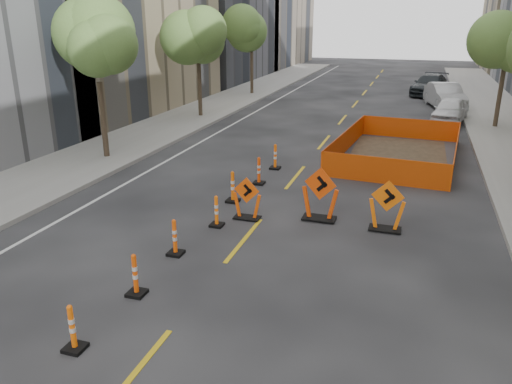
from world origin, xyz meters
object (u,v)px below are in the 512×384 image
(chevron_sign_right, at_px, (387,206))
(parked_car_mid, at_px, (445,96))
(channelizer_8, at_px, (275,157))
(chevron_sign_center, at_px, (320,194))
(channelizer_2, at_px, (72,328))
(parked_car_near, at_px, (450,110))
(channelizer_6, at_px, (233,187))
(chevron_sign_left, at_px, (247,198))
(channelizer_7, at_px, (259,171))
(channelizer_5, at_px, (216,211))
(parked_car_far, at_px, (430,85))
(channelizer_3, at_px, (135,275))
(channelizer_4, at_px, (175,237))

(chevron_sign_right, height_order, parked_car_mid, parked_car_mid)
(channelizer_8, xyz_separation_m, chevron_sign_center, (2.75, -4.79, 0.32))
(channelizer_2, bearing_deg, parked_car_near, 73.20)
(channelizer_6, relative_size, parked_car_mid, 0.21)
(channelizer_6, relative_size, chevron_sign_left, 0.80)
(channelizer_7, distance_m, channelizer_8, 2.07)
(channelizer_2, distance_m, channelizer_5, 6.20)
(parked_car_far, bearing_deg, channelizer_8, -93.14)
(channelizer_5, bearing_deg, channelizer_3, -93.26)
(channelizer_4, xyz_separation_m, channelizer_5, (0.31, 2.07, -0.02))
(channelizer_2, bearing_deg, parked_car_mid, 76.21)
(channelizer_7, bearing_deg, channelizer_5, -89.94)
(channelizer_2, xyz_separation_m, parked_car_near, (7.45, 24.67, 0.23))
(channelizer_4, height_order, channelizer_5, channelizer_4)
(channelizer_3, distance_m, channelizer_7, 8.27)
(chevron_sign_left, xyz_separation_m, chevron_sign_right, (4.08, 0.39, 0.09))
(channelizer_3, relative_size, parked_car_far, 0.18)
(channelizer_4, xyz_separation_m, channelizer_6, (0.05, 4.13, 0.04))
(channelizer_3, xyz_separation_m, chevron_sign_left, (0.90, 4.94, 0.17))
(channelizer_6, distance_m, parked_car_near, 18.00)
(channelizer_7, height_order, chevron_sign_right, chevron_sign_right)
(chevron_sign_left, bearing_deg, channelizer_6, 130.25)
(channelizer_8, distance_m, parked_car_near, 14.19)
(channelizer_5, bearing_deg, channelizer_7, 90.06)
(chevron_sign_left, xyz_separation_m, parked_car_near, (6.47, 17.66, 0.04))
(parked_car_far, bearing_deg, channelizer_6, -91.62)
(channelizer_4, distance_m, parked_car_mid, 26.74)
(channelizer_6, bearing_deg, parked_car_mid, 71.38)
(parked_car_near, bearing_deg, channelizer_6, -103.36)
(channelizer_7, relative_size, parked_car_near, 0.25)
(channelizer_8, bearing_deg, channelizer_6, -94.07)
(parked_car_far, bearing_deg, channelizer_3, -89.26)
(channelizer_7, xyz_separation_m, chevron_sign_right, (4.75, -2.92, 0.25))
(chevron_sign_center, relative_size, parked_car_far, 0.31)
(channelizer_7, height_order, chevron_sign_left, chevron_sign_left)
(channelizer_2, distance_m, parked_car_mid, 30.74)
(channelizer_3, height_order, parked_car_mid, parked_car_mid)
(channelizer_3, height_order, chevron_sign_right, chevron_sign_right)
(channelizer_3, height_order, channelizer_7, channelizer_7)
(channelizer_4, height_order, parked_car_mid, parked_car_mid)
(channelizer_5, relative_size, channelizer_6, 0.89)
(channelizer_6, height_order, channelizer_8, channelizer_6)
(channelizer_8, bearing_deg, parked_car_near, 59.94)
(channelizer_2, xyz_separation_m, channelizer_8, (0.35, 12.39, 0.04))
(channelizer_5, xyz_separation_m, channelizer_8, (0.03, 6.20, 0.04))
(channelizer_2, bearing_deg, channelizer_5, 87.12)
(channelizer_8, distance_m, chevron_sign_left, 5.42)
(channelizer_3, bearing_deg, chevron_sign_right, 46.95)
(channelizer_3, bearing_deg, parked_car_near, 71.93)
(channelizer_5, distance_m, chevron_sign_left, 1.07)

